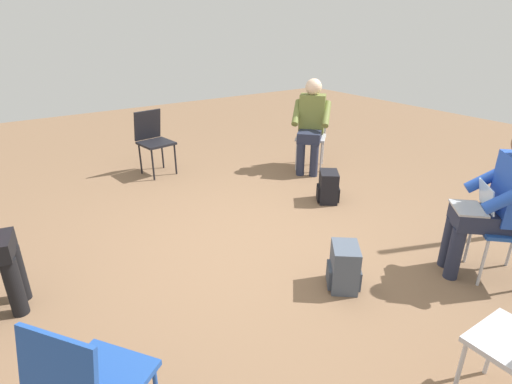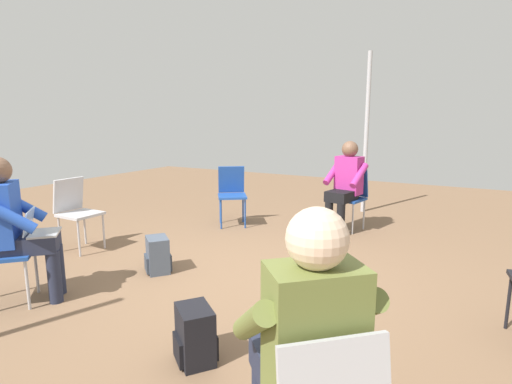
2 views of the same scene
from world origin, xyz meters
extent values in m
plane|color=brown|center=(0.00, 0.00, 0.00)|extent=(14.00, 14.00, 0.00)
cube|color=#1E4799|center=(1.50, 1.34, 0.43)|extent=(0.57, 0.57, 0.03)
cylinder|color=#B7B7BC|center=(1.50, 1.10, 0.21)|extent=(0.02, 0.02, 0.42)
cylinder|color=#B7B7BC|center=(1.26, 1.33, 0.21)|extent=(0.02, 0.02, 0.42)
cube|color=#1E4799|center=(1.19, -1.69, 0.43)|extent=(0.56, 0.56, 0.03)
cylinder|color=#1E4799|center=(0.95, -1.65, 0.21)|extent=(0.02, 0.02, 0.42)
cylinder|color=#1E4799|center=(1.23, -1.45, 0.21)|extent=(0.02, 0.02, 0.42)
cylinder|color=#1E4799|center=(1.15, -1.92, 0.21)|extent=(0.02, 0.02, 0.42)
cylinder|color=#1E4799|center=(1.43, -1.73, 0.21)|extent=(0.02, 0.02, 0.42)
cube|color=#1E4799|center=(1.30, -1.84, 0.65)|extent=(0.36, 0.30, 0.40)
cylinder|color=black|center=(-2.14, -0.18, 0.21)|extent=(0.02, 0.02, 0.42)
cube|color=#1E4799|center=(-0.34, -2.27, 0.43)|extent=(0.47, 0.47, 0.03)
cylinder|color=#B7B7BC|center=(-0.47, -2.07, 0.21)|extent=(0.02, 0.02, 0.42)
cylinder|color=#B7B7BC|center=(-0.14, -2.14, 0.21)|extent=(0.02, 0.02, 0.42)
cylinder|color=#B7B7BC|center=(-0.54, -2.41, 0.21)|extent=(0.02, 0.02, 0.42)
cylinder|color=#B7B7BC|center=(-0.20, -2.47, 0.21)|extent=(0.02, 0.02, 0.42)
cube|color=#1E4799|center=(-0.37, -2.46, 0.65)|extent=(0.39, 0.17, 0.40)
cube|color=#B7B7BC|center=(2.16, 0.11, 0.43)|extent=(0.40, 0.40, 0.03)
cylinder|color=#B7B7BC|center=(1.99, -0.06, 0.21)|extent=(0.02, 0.02, 0.42)
cylinder|color=#B7B7BC|center=(1.99, 0.28, 0.21)|extent=(0.02, 0.02, 0.42)
cylinder|color=#B7B7BC|center=(2.33, -0.06, 0.21)|extent=(0.02, 0.02, 0.42)
cylinder|color=#B7B7BC|center=(2.33, 0.28, 0.21)|extent=(0.02, 0.02, 0.42)
cube|color=#B7B7BC|center=(2.35, 0.11, 0.65)|extent=(0.10, 0.38, 0.40)
cylinder|color=#23283D|center=(1.31, 1.02, 0.23)|extent=(0.11, 0.11, 0.45)
cylinder|color=#23283D|center=(1.18, 1.14, 0.23)|extent=(0.11, 0.11, 0.45)
cube|color=#23283D|center=(1.37, 1.20, 0.51)|extent=(0.51, 0.51, 0.14)
cube|color=blue|center=(1.50, 1.34, 0.77)|extent=(0.40, 0.39, 0.52)
cylinder|color=blue|center=(1.57, 1.13, 0.80)|extent=(0.34, 0.35, 0.31)
cylinder|color=blue|center=(1.28, 1.40, 0.80)|extent=(0.34, 0.35, 0.31)
cube|color=#9EA0A5|center=(1.29, 1.12, 0.59)|extent=(0.37, 0.37, 0.02)
cube|color=#B2D1F2|center=(1.36, 1.20, 0.70)|extent=(0.25, 0.24, 0.20)
cube|color=#23283D|center=(-1.25, 1.72, 0.51)|extent=(0.51, 0.51, 0.14)
cube|color=olive|center=(-1.38, 1.86, 0.77)|extent=(0.40, 0.39, 0.52)
sphere|color=beige|center=(-1.38, 1.86, 1.13)|extent=(0.22, 0.22, 0.22)
cylinder|color=olive|center=(-1.16, 1.92, 0.80)|extent=(0.33, 0.35, 0.31)
cylinder|color=olive|center=(-1.46, 1.65, 0.80)|extent=(0.33, 0.35, 0.31)
cylinder|color=black|center=(-0.35, -1.91, 0.23)|extent=(0.11, 0.11, 0.45)
cylinder|color=black|center=(-0.18, -1.94, 0.23)|extent=(0.11, 0.11, 0.45)
cube|color=black|center=(-0.30, -2.09, 0.51)|extent=(0.38, 0.47, 0.14)
cube|color=#B22D84|center=(-0.34, -2.27, 0.77)|extent=(0.38, 0.28, 0.52)
sphere|color=brown|center=(-0.34, -2.27, 1.13)|extent=(0.22, 0.22, 0.22)
cylinder|color=#B22D84|center=(-0.51, -2.14, 0.80)|extent=(0.17, 0.41, 0.31)
cylinder|color=#B22D84|center=(-0.12, -2.22, 0.80)|extent=(0.17, 0.41, 0.31)
cube|color=black|center=(-0.36, 1.24, 0.18)|extent=(0.34, 0.33, 0.36)
cube|color=black|center=(-0.36, 1.24, 0.10)|extent=(0.31, 0.32, 0.16)
cube|color=#475160|center=(0.90, 0.20, 0.18)|extent=(0.34, 0.33, 0.36)
cube|color=#39414D|center=(0.90, 0.20, 0.10)|extent=(0.31, 0.32, 0.16)
cylinder|color=#B2B2B7|center=(-0.25, -3.51, 1.29)|extent=(0.07, 0.07, 2.59)
camera|label=1|loc=(2.67, -1.84, 1.94)|focal=28.00mm
camera|label=2|loc=(-1.82, 3.10, 1.53)|focal=28.00mm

